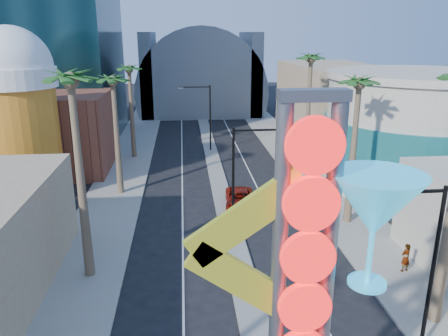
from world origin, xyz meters
TOP-DOWN VIEW (x-y plane):
  - sidewalk_west at (-9.50, 35.00)m, footprint 5.00×100.00m
  - sidewalk_east at (9.50, 35.00)m, footprint 5.00×100.00m
  - median at (0.00, 38.00)m, footprint 1.60×84.00m
  - brick_filler_west at (-16.00, 38.00)m, footprint 10.00×10.00m
  - filler_east at (16.00, 48.00)m, footprint 10.00×20.00m
  - beer_mug at (-17.00, 30.00)m, footprint 7.00×7.00m
  - turquoise_building at (18.00, 30.00)m, footprint 16.60×16.60m
  - canopy at (0.00, 72.00)m, footprint 22.00×16.00m
  - neon_sign at (0.82, 2.96)m, footprint 6.53×2.60m
  - streetlight_0 at (0.55, 20.00)m, footprint 3.79×0.25m
  - streetlight_1 at (-0.55, 44.00)m, footprint 3.79×0.25m
  - streetlight_2 at (6.72, 8.00)m, footprint 3.45×0.25m
  - palm_1 at (-9.00, 16.00)m, footprint 2.40×2.40m
  - palm_2 at (-9.00, 30.00)m, footprint 2.40×2.40m
  - palm_3 at (-9.00, 42.00)m, footprint 2.40×2.40m
  - palm_6 at (9.00, 22.00)m, footprint 2.40×2.40m
  - palm_7 at (9.00, 34.00)m, footprint 2.40×2.40m
  - red_pickup at (1.25, 25.87)m, footprint 2.75×5.22m
  - pedestrian_a at (9.76, 14.56)m, footprint 0.76×0.61m

SIDE VIEW (x-z plane):
  - sidewalk_west at x=-9.50m, z-range 0.00..0.15m
  - sidewalk_east at x=9.50m, z-range 0.00..0.15m
  - median at x=0.00m, z-range 0.00..0.15m
  - red_pickup at x=1.25m, z-range 0.00..1.40m
  - pedestrian_a at x=9.76m, z-range 0.15..1.95m
  - brick_filler_west at x=-16.00m, z-range 0.00..8.00m
  - canopy at x=0.00m, z-range -6.69..15.31m
  - streetlight_2 at x=6.72m, z-range 0.83..8.83m
  - streetlight_0 at x=0.55m, z-range 0.88..8.88m
  - streetlight_1 at x=-0.55m, z-range 0.88..8.88m
  - filler_east at x=16.00m, z-range 0.00..10.00m
  - turquoise_building at x=18.00m, z-range -0.05..10.55m
  - neon_sign at x=0.82m, z-range 1.03..13.58m
  - beer_mug at x=-17.00m, z-range 0.59..15.09m
  - palm_2 at x=-9.00m, z-range 3.88..15.08m
  - palm_3 at x=-9.00m, z-range 3.88..15.08m
  - palm_6 at x=9.00m, z-range 4.08..15.78m
  - palm_1 at x=-9.00m, z-range 4.47..17.17m
  - palm_7 at x=9.00m, z-range 4.47..17.17m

